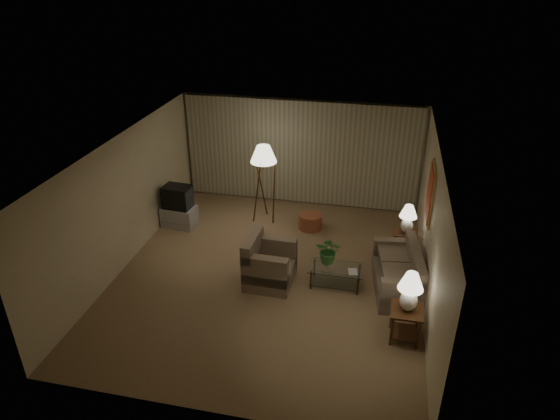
# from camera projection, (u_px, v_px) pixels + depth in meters

# --- Properties ---
(ground) EXTENTS (7.00, 7.00, 0.00)m
(ground) POSITION_uv_depth(u_px,v_px,m) (269.00, 274.00, 10.13)
(ground) COLOR brown
(ground) RESTS_ON ground
(room_shell) EXTENTS (6.04, 7.02, 2.72)m
(room_shell) POSITION_uv_depth(u_px,v_px,m) (286.00, 167.00, 10.63)
(room_shell) COLOR beige
(room_shell) RESTS_ON ground
(sofa) EXTENTS (1.79, 1.21, 0.70)m
(sofa) POSITION_uv_depth(u_px,v_px,m) (397.00, 275.00, 9.50)
(sofa) COLOR gray
(sofa) RESTS_ON ground
(armchair) EXTENTS (0.99, 0.95, 0.79)m
(armchair) POSITION_uv_depth(u_px,v_px,m) (270.00, 265.00, 9.71)
(armchair) COLOR gray
(armchair) RESTS_ON ground
(side_table_near) EXTENTS (0.53, 0.53, 0.60)m
(side_table_near) POSITION_uv_depth(u_px,v_px,m) (406.00, 319.00, 8.27)
(side_table_near) COLOR #36190E
(side_table_near) RESTS_ON ground
(side_table_far) EXTENTS (0.50, 0.42, 0.60)m
(side_table_far) POSITION_uv_depth(u_px,v_px,m) (405.00, 241.00, 10.54)
(side_table_far) COLOR #36190E
(side_table_far) RESTS_ON ground
(table_lamp_near) EXTENTS (0.41, 0.41, 0.72)m
(table_lamp_near) POSITION_uv_depth(u_px,v_px,m) (410.00, 289.00, 7.99)
(table_lamp_near) COLOR white
(table_lamp_near) RESTS_ON side_table_near
(table_lamp_far) EXTENTS (0.36, 0.36, 0.63)m
(table_lamp_far) POSITION_uv_depth(u_px,v_px,m) (408.00, 217.00, 10.27)
(table_lamp_far) COLOR white
(table_lamp_far) RESTS_ON side_table_far
(coffee_table) EXTENTS (1.03, 0.56, 0.41)m
(coffee_table) POSITION_uv_depth(u_px,v_px,m) (335.00, 274.00, 9.67)
(coffee_table) COLOR silver
(coffee_table) RESTS_ON ground
(tv_cabinet) EXTENTS (0.87, 0.63, 0.50)m
(tv_cabinet) POSITION_uv_depth(u_px,v_px,m) (179.00, 216.00, 11.81)
(tv_cabinet) COLOR #999A9C
(tv_cabinet) RESTS_ON ground
(crt_tv) EXTENTS (0.70, 0.55, 0.53)m
(crt_tv) POSITION_uv_depth(u_px,v_px,m) (177.00, 197.00, 11.57)
(crt_tv) COLOR black
(crt_tv) RESTS_ON tv_cabinet
(floor_lamp) EXTENTS (0.62, 0.62, 1.90)m
(floor_lamp) POSITION_uv_depth(u_px,v_px,m) (264.00, 182.00, 11.75)
(floor_lamp) COLOR #36190E
(floor_lamp) RESTS_ON ground
(ottoman) EXTENTS (0.58, 0.58, 0.36)m
(ottoman) POSITION_uv_depth(u_px,v_px,m) (310.00, 221.00, 11.74)
(ottoman) COLOR #A44E37
(ottoman) RESTS_ON ground
(vase) EXTENTS (0.19, 0.19, 0.16)m
(vase) POSITION_uv_depth(u_px,v_px,m) (328.00, 263.00, 9.59)
(vase) COLOR white
(vase) RESTS_ON coffee_table
(flowers) EXTENTS (0.50, 0.44, 0.54)m
(flowers) POSITION_uv_depth(u_px,v_px,m) (329.00, 248.00, 9.43)
(flowers) COLOR #397F38
(flowers) RESTS_ON vase
(book) EXTENTS (0.20, 0.25, 0.02)m
(book) POSITION_uv_depth(u_px,v_px,m) (348.00, 272.00, 9.46)
(book) COLOR olive
(book) RESTS_ON coffee_table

